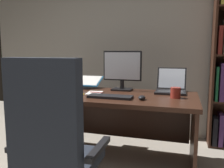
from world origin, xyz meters
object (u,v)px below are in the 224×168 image
open_binder (56,95)px  coffee_mug (176,93)px  monitor (122,71)px  pen (96,92)px  keyboard (110,97)px  computer_mouse (142,98)px  notepad (94,93)px  desk (113,110)px  reading_stand_with_book (88,82)px  laptop (171,87)px  office_chair (54,155)px

open_binder → coffee_mug: bearing=13.5°
monitor → pen: monitor is taller
keyboard → pen: keyboard is taller
computer_mouse → pen: size_ratio=0.74×
computer_mouse → notepad: size_ratio=0.50×
desk → reading_stand_with_book: bearing=145.1°
monitor → laptop: monitor is taller
notepad → desk: bearing=25.8°
pen → reading_stand_with_book: bearing=123.8°
desk → notepad: notepad is taller
open_binder → office_chair: bearing=-59.4°
keyboard → coffee_mug: 0.61m
reading_stand_with_book → notepad: reading_stand_with_book is taller
open_binder → laptop: bearing=28.1°
desk → computer_mouse: 0.48m
desk → coffee_mug: bearing=-7.5°
monitor → computer_mouse: (0.30, -0.46, -0.20)m
open_binder → pen: open_binder is taller
desk → open_binder: size_ratio=3.62×
computer_mouse → open_binder: 0.84m
office_chair → coffee_mug: size_ratio=11.05×
laptop → reading_stand_with_book: (-0.98, 0.06, 0.01)m
keyboard → notepad: bearing=142.6°
laptop → notepad: laptop is taller
keyboard → notepad: size_ratio=2.00×
monitor → laptop: 0.56m
reading_stand_with_book → computer_mouse: bearing=-35.5°
monitor → notepad: (-0.22, -0.29, -0.21)m
keyboard → coffee_mug: size_ratio=4.16×
computer_mouse → monitor: bearing=123.3°
keyboard → pen: bearing=140.0°
keyboard → open_binder: same height
office_chair → keyboard: office_chair is taller
monitor → reading_stand_with_book: bearing=170.5°
notepad → pen: (0.02, 0.00, 0.01)m
office_chair → pen: 0.99m
keyboard → computer_mouse: computer_mouse is taller
desk → pen: bearing=-151.4°
laptop → pen: bearing=-158.0°
desk → monitor: (0.05, 0.20, 0.40)m
keyboard → open_binder: size_ratio=0.89×
open_binder → notepad: open_binder is taller
reading_stand_with_book → office_chair: bearing=-77.2°
monitor → laptop: (0.53, 0.01, -0.16)m
keyboard → desk: bearing=100.6°
monitor → keyboard: bearing=-90.0°
notepad → coffee_mug: bearing=0.1°
computer_mouse → coffee_mug: (0.29, 0.17, 0.03)m
keyboard → notepad: (-0.22, 0.17, -0.01)m
desk → coffee_mug: coffee_mug is taller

